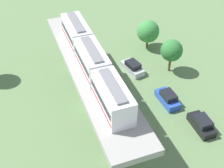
{
  "coord_description": "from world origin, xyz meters",
  "views": [
    {
      "loc": [
        8.22,
        29.81,
        29.43
      ],
      "look_at": [
        -2.5,
        0.7,
        4.1
      ],
      "focal_mm": 49.95,
      "sensor_mm": 36.0,
      "label": 1
    }
  ],
  "objects_px": {
    "train": "(92,61)",
    "parked_car_blue": "(168,98)",
    "tree_far_corner": "(148,31)",
    "parked_car_black": "(202,124)",
    "tree_near_viaduct": "(172,51)",
    "parked_car_silver": "(133,67)"
  },
  "relations": [
    {
      "from": "parked_car_blue",
      "to": "tree_far_corner",
      "type": "bearing_deg",
      "value": -106.15
    },
    {
      "from": "train",
      "to": "parked_car_blue",
      "type": "xyz_separation_m",
      "value": [
        -10.05,
        1.73,
        -7.63
      ]
    },
    {
      "from": "parked_car_black",
      "to": "parked_car_silver",
      "type": "bearing_deg",
      "value": -75.4
    },
    {
      "from": "parked_car_black",
      "to": "tree_far_corner",
      "type": "bearing_deg",
      "value": -93.97
    },
    {
      "from": "parked_car_silver",
      "to": "tree_far_corner",
      "type": "distance_m",
      "value": 7.97
    },
    {
      "from": "train",
      "to": "parked_car_black",
      "type": "bearing_deg",
      "value": 147.4
    },
    {
      "from": "parked_car_silver",
      "to": "parked_car_blue",
      "type": "bearing_deg",
      "value": 89.76
    },
    {
      "from": "train",
      "to": "parked_car_blue",
      "type": "relative_size",
      "value": 4.8
    },
    {
      "from": "train",
      "to": "parked_car_blue",
      "type": "height_order",
      "value": "train"
    },
    {
      "from": "train",
      "to": "tree_near_viaduct",
      "type": "height_order",
      "value": "train"
    },
    {
      "from": "parked_car_black",
      "to": "tree_far_corner",
      "type": "relative_size",
      "value": 0.84
    },
    {
      "from": "parked_car_silver",
      "to": "tree_far_corner",
      "type": "bearing_deg",
      "value": -144.21
    },
    {
      "from": "parked_car_silver",
      "to": "tree_near_viaduct",
      "type": "xyz_separation_m",
      "value": [
        -5.49,
        1.78,
        2.97
      ]
    },
    {
      "from": "parked_car_black",
      "to": "tree_near_viaduct",
      "type": "relative_size",
      "value": 0.78
    },
    {
      "from": "train",
      "to": "tree_far_corner",
      "type": "relative_size",
      "value": 4.07
    },
    {
      "from": "train",
      "to": "tree_far_corner",
      "type": "height_order",
      "value": "train"
    },
    {
      "from": "tree_near_viaduct",
      "to": "tree_far_corner",
      "type": "xyz_separation_m",
      "value": [
        0.36,
        -7.4,
        -0.59
      ]
    },
    {
      "from": "parked_car_black",
      "to": "tree_near_viaduct",
      "type": "distance_m",
      "value": 12.87
    },
    {
      "from": "parked_car_silver",
      "to": "tree_near_viaduct",
      "type": "distance_m",
      "value": 6.49
    },
    {
      "from": "parked_car_silver",
      "to": "parked_car_blue",
      "type": "distance_m",
      "value": 8.5
    },
    {
      "from": "train",
      "to": "parked_car_black",
      "type": "distance_m",
      "value": 15.92
    },
    {
      "from": "train",
      "to": "parked_car_black",
      "type": "relative_size",
      "value": 4.85
    }
  ]
}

